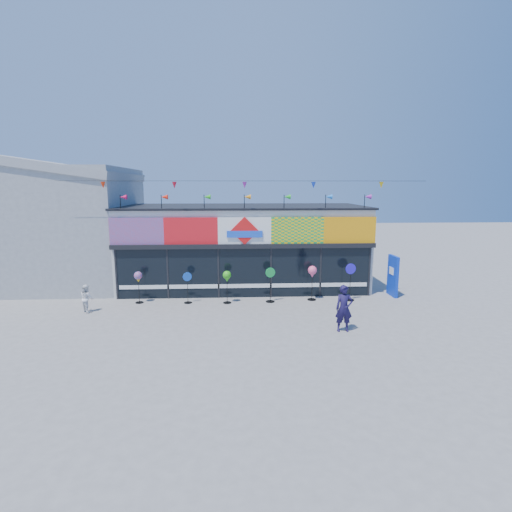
{
  "coord_description": "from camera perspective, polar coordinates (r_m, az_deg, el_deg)",
  "views": [
    {
      "loc": [
        -0.39,
        -14.46,
        5.09
      ],
      "look_at": [
        0.44,
        2.0,
        2.19
      ],
      "focal_mm": 28.0,
      "sensor_mm": 36.0,
      "label": 1
    }
  ],
  "objects": [
    {
      "name": "spinner_4",
      "position": [
        18.03,
        8.05,
        -2.38
      ],
      "size": [
        0.4,
        0.4,
        1.57
      ],
      "color": "black",
      "rests_on": "ground"
    },
    {
      "name": "spinner_2",
      "position": [
        17.44,
        -4.17,
        -3.06
      ],
      "size": [
        0.37,
        0.37,
        1.45
      ],
      "color": "black",
      "rests_on": "ground"
    },
    {
      "name": "kite_shop",
      "position": [
        20.63,
        -1.79,
        1.51
      ],
      "size": [
        16.0,
        5.7,
        5.31
      ],
      "color": "silver",
      "rests_on": "ground"
    },
    {
      "name": "spinner_1",
      "position": [
        17.75,
        -9.75,
        -4.37
      ],
      "size": [
        0.37,
        0.35,
        1.38
      ],
      "color": "black",
      "rests_on": "ground"
    },
    {
      "name": "spinner_5",
      "position": [
        18.37,
        13.31,
        -3.49
      ],
      "size": [
        0.47,
        0.43,
        1.68
      ],
      "color": "black",
      "rests_on": "ground"
    },
    {
      "name": "spinner_3",
      "position": [
        17.66,
        2.05,
        -4.0
      ],
      "size": [
        0.43,
        0.4,
        1.55
      ],
      "color": "black",
      "rests_on": "ground"
    },
    {
      "name": "adult_man",
      "position": [
        14.49,
        12.46,
        -7.33
      ],
      "size": [
        0.62,
        0.41,
        1.67
      ],
      "primitive_type": "imported",
      "rotation": [
        0.0,
        0.0,
        -0.02
      ],
      "color": "#19123A",
      "rests_on": "ground"
    },
    {
      "name": "ground",
      "position": [
        15.33,
        -1.3,
        -9.4
      ],
      "size": [
        80.0,
        80.0,
        0.0
      ],
      "primitive_type": "plane",
      "color": "slate",
      "rests_on": "ground"
    },
    {
      "name": "child",
      "position": [
        17.75,
        -23.04,
        -5.58
      ],
      "size": [
        0.62,
        0.62,
        1.14
      ],
      "primitive_type": "imported",
      "rotation": [
        0.0,
        0.0,
        2.37
      ],
      "color": "white",
      "rests_on": "ground"
    },
    {
      "name": "spinner_0",
      "position": [
        18.17,
        -16.47,
        -3.02
      ],
      "size": [
        0.36,
        0.36,
        1.41
      ],
      "color": "black",
      "rests_on": "ground"
    },
    {
      "name": "neighbour_building",
      "position": [
        23.59,
        -27.01,
        4.32
      ],
      "size": [
        8.18,
        7.2,
        6.87
      ],
      "color": "#9FA1A4",
      "rests_on": "ground"
    },
    {
      "name": "blue_sign",
      "position": [
        19.68,
        18.97,
        -2.69
      ],
      "size": [
        0.19,
        0.96,
        1.9
      ],
      "rotation": [
        0.0,
        0.0,
        0.04
      ],
      "color": "#0C31BA",
      "rests_on": "ground"
    }
  ]
}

